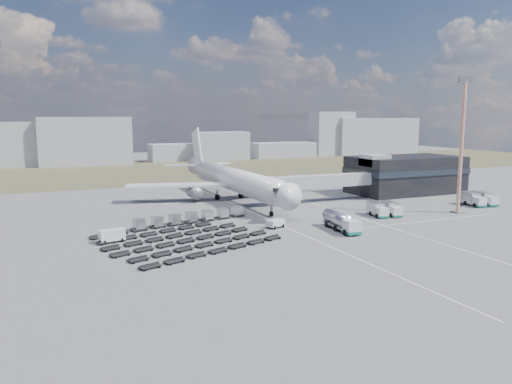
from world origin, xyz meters
name	(u,v)px	position (x,y,z in m)	size (l,w,h in m)	color
ground	(291,225)	(0.00, 0.00, 0.00)	(420.00, 420.00, 0.00)	#565659
grass_strip	(161,170)	(0.00, 110.00, 0.01)	(420.00, 90.00, 0.01)	#4D482E
lane_markings	(326,218)	(9.77, 3.00, 0.01)	(47.12, 110.00, 0.01)	silver
terminal	(405,174)	(47.77, 23.96, 5.25)	(30.40, 16.40, 11.00)	black
jet_bridge	(310,182)	(15.90, 20.42, 5.05)	(30.30, 3.80, 7.05)	#939399
airliner	(231,179)	(0.00, 32.38, 5.29)	(51.59, 64.53, 17.62)	silver
skyline	(126,142)	(-6.75, 147.27, 9.52)	(319.68, 23.78, 23.37)	#9699A3
fuel_tanker	(341,222)	(6.01, -8.16, 1.68)	(3.52, 10.60, 3.36)	silver
pushback_tug	(275,224)	(-4.00, -1.14, 0.75)	(3.36, 1.89, 1.51)	silver
utility_van	(112,236)	(-33.78, -0.06, 1.10)	(4.09, 1.85, 2.20)	silver
catering_truck	(263,190)	(9.77, 34.26, 1.58)	(4.77, 7.28, 3.10)	silver
service_trucks_near	(384,209)	(22.02, -0.12, 1.42)	(6.50, 7.36, 2.61)	silver
service_trucks_far	(479,199)	(50.47, 1.08, 1.52)	(6.66, 7.65, 2.80)	silver
uld_row	(191,217)	(-17.31, 9.31, 1.15)	(24.61, 7.07, 1.92)	black
baggage_dollies	(180,239)	(-23.15, -3.49, 0.36)	(31.95, 29.82, 0.72)	black
floodlight_mast	(461,146)	(38.89, -3.83, 14.58)	(2.73, 2.25, 29.09)	#D35121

